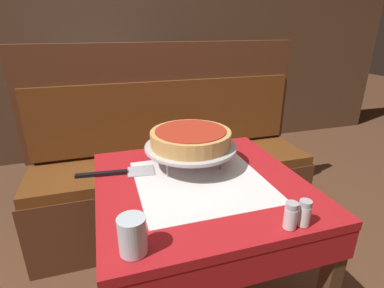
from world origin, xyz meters
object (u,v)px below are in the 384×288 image
dining_table_front (201,203)px  pizza_pan_stand (190,148)px  dining_table_rear (105,107)px  water_glass_near (132,235)px  pepper_shaker (304,213)px  booth_bench (174,178)px  deep_dish_pizza (190,138)px  condiment_caddy (96,88)px  pizza_server (119,173)px  salt_shaker (291,216)px

dining_table_front → pizza_pan_stand: 0.22m
dining_table_rear → water_glass_near: size_ratio=8.81×
pepper_shaker → booth_bench: bearing=95.9°
deep_dish_pizza → condiment_caddy: condiment_caddy is taller
booth_bench → dining_table_front: bearing=-96.0°
booth_bench → pepper_shaker: (0.11, -1.09, 0.42)m
pizza_pan_stand → pizza_server: bearing=176.0°
dining_table_front → deep_dish_pizza: deep_dish_pizza is taller
pizza_server → booth_bench: bearing=59.6°
pizza_pan_stand → salt_shaker: bearing=-71.6°
dining_table_front → pizza_server: bearing=152.6°
salt_shaker → dining_table_front: bearing=114.2°
dining_table_front → pizza_pan_stand: size_ratio=2.06×
pizza_pan_stand → pepper_shaker: (0.20, -0.46, -0.04)m
pizza_server → condiment_caddy: (-0.06, 1.51, 0.04)m
pizza_pan_stand → water_glass_near: 0.51m
pepper_shaker → pizza_server: bearing=134.9°
booth_bench → pizza_pan_stand: booth_bench is taller
deep_dish_pizza → pizza_server: (-0.28, 0.02, -0.12)m
pepper_shaker → water_glass_near: bearing=176.1°
dining_table_rear → dining_table_front: bearing=-79.9°
dining_table_rear → condiment_caddy: size_ratio=4.95×
deep_dish_pizza → pepper_shaker: bearing=-66.7°
salt_shaker → condiment_caddy: size_ratio=0.45×
pizza_pan_stand → condiment_caddy: size_ratio=2.04×
dining_table_front → salt_shaker: salt_shaker is taller
pizza_server → pepper_shaker: 0.67m
deep_dish_pizza → water_glass_near: (-0.27, -0.42, -0.07)m
water_glass_near → pepper_shaker: 0.47m
water_glass_near → salt_shaker: (0.43, -0.03, -0.01)m
dining_table_front → booth_bench: bearing=84.0°
dining_table_front → deep_dish_pizza: bearing=91.7°
pizza_pan_stand → salt_shaker: size_ratio=4.52×
pizza_pan_stand → water_glass_near: (-0.27, -0.42, -0.03)m
booth_bench → condiment_caddy: booth_bench is taller
dining_table_rear → pizza_server: bearing=-89.7°
salt_shaker → condiment_caddy: 2.05m
water_glass_near → condiment_caddy: 1.95m
water_glass_near → pepper_shaker: bearing=-3.9°
pizza_server → water_glass_near: (0.00, -0.44, 0.05)m
deep_dish_pizza → pizza_server: bearing=176.0°
water_glass_near → pepper_shaker: (0.47, -0.03, -0.01)m
pizza_pan_stand → salt_shaker: pizza_pan_stand is taller
condiment_caddy → pizza_server: bearing=-87.5°
dining_table_rear → condiment_caddy: 0.16m
pizza_pan_stand → deep_dish_pizza: size_ratio=1.15×
dining_table_rear → salt_shaker: (0.44, -1.95, 0.14)m
salt_shaker → condiment_caddy: bearing=104.0°
pizza_server → salt_shaker: salt_shaker is taller
dining_table_rear → condiment_caddy: (-0.06, 0.04, 0.15)m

